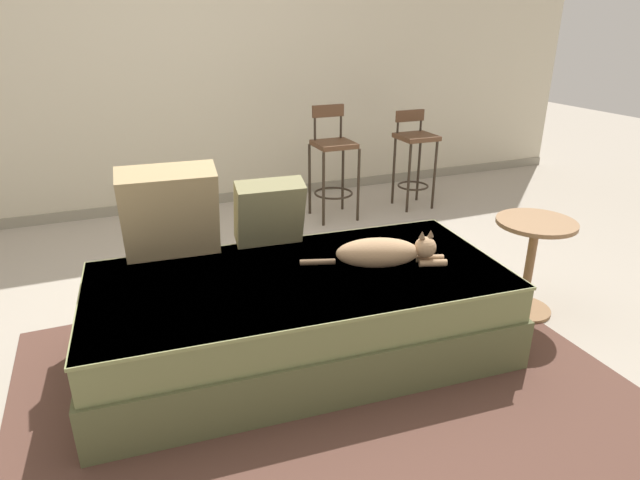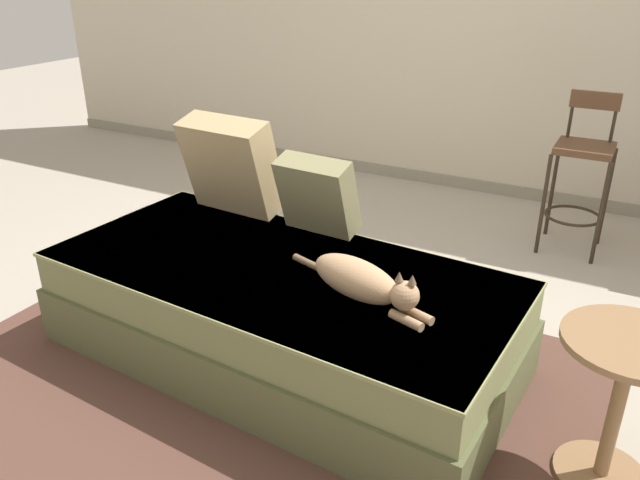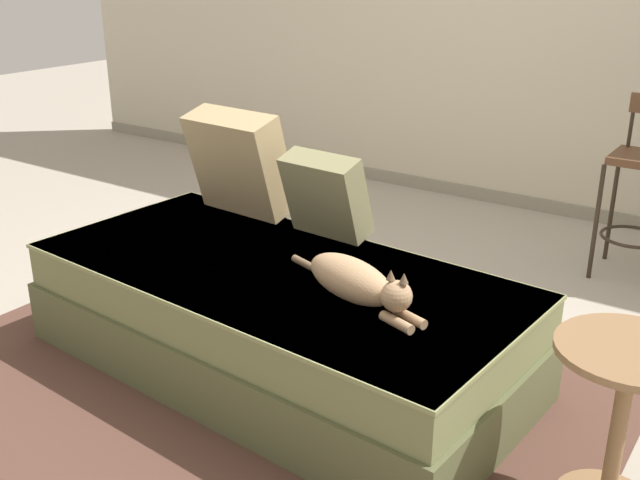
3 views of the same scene
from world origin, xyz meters
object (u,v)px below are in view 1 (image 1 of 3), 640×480
throw_pillow_middle (269,213)px  bar_stool_by_doorway (414,150)px  bar_stool_near_window (333,159)px  cat (384,252)px  side_table (531,254)px  throw_pillow_corner (170,212)px  couch (300,314)px

throw_pillow_middle → bar_stool_by_doorway: bar_stool_by_doorway is taller
bar_stool_by_doorway → bar_stool_near_window: bearing=-180.0°
bar_stool_near_window → bar_stool_by_doorway: 0.80m
bar_stool_near_window → bar_stool_by_doorway: size_ratio=1.10×
cat → bar_stool_near_window: bar_stool_near_window is taller
cat → bar_stool_by_doorway: size_ratio=0.83×
bar_stool_by_doorway → cat: bearing=-125.2°
side_table → bar_stool_by_doorway: bearing=78.3°
cat → bar_stool_near_window: 2.00m
throw_pillow_middle → side_table: bearing=-19.3°
throw_pillow_middle → throw_pillow_corner: bearing=176.0°
throw_pillow_middle → bar_stool_by_doorway: bearing=38.8°
couch → cat: size_ratio=2.98×
throw_pillow_middle → side_table: size_ratio=0.67×
couch → side_table: side_table is taller
cat → side_table: cat is taller
cat → throw_pillow_middle: bearing=133.8°
couch → bar_stool_by_doorway: bearing=46.1°
couch → bar_stool_by_doorway: 2.58m
bar_stool_near_window → side_table: 1.99m
bar_stool_by_doorway → side_table: bar_stool_by_doorway is taller
throw_pillow_middle → bar_stool_near_window: size_ratio=0.40×
bar_stool_near_window → throw_pillow_middle: bearing=-124.7°
throw_pillow_middle → side_table: (1.40, -0.49, -0.27)m
throw_pillow_middle → bar_stool_by_doorway: 2.32m
throw_pillow_middle → bar_stool_by_doorway: (1.80, 1.45, -0.13)m
couch → throw_pillow_middle: (-0.02, 0.40, 0.42)m
side_table → couch: bearing=176.0°
cat → bar_stool_by_doorway: bar_stool_by_doorway is taller
bar_stool_near_window → bar_stool_by_doorway: (0.80, 0.00, 0.00)m
throw_pillow_corner → cat: 1.10m
throw_pillow_middle → bar_stool_by_doorway: size_ratio=0.45×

